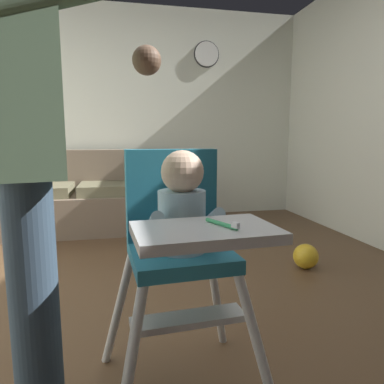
{
  "coord_description": "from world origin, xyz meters",
  "views": [
    {
      "loc": [
        -0.08,
        -1.88,
        0.98
      ],
      "look_at": [
        0.19,
        -0.6,
        0.78
      ],
      "focal_mm": 32.4,
      "sensor_mm": 36.0,
      "label": 1
    }
  ],
  "objects_px": {
    "high_chair": "(180,228)",
    "wall_clock": "(206,54)",
    "adult_standing": "(26,149)",
    "toy_ball_second": "(306,256)",
    "couch": "(78,199)"
  },
  "relations": [
    {
      "from": "wall_clock",
      "to": "toy_ball_second",
      "type": "bearing_deg",
      "value": -82.71
    },
    {
      "from": "adult_standing",
      "to": "toy_ball_second",
      "type": "bearing_deg",
      "value": 23.36
    },
    {
      "from": "high_chair",
      "to": "adult_standing",
      "type": "xyz_separation_m",
      "value": [
        -0.48,
        -0.11,
        0.29
      ]
    },
    {
      "from": "couch",
      "to": "high_chair",
      "type": "xyz_separation_m",
      "value": [
        0.67,
        -2.72,
        0.33
      ]
    },
    {
      "from": "high_chair",
      "to": "wall_clock",
      "type": "height_order",
      "value": "wall_clock"
    },
    {
      "from": "adult_standing",
      "to": "toy_ball_second",
      "type": "height_order",
      "value": "adult_standing"
    },
    {
      "from": "high_chair",
      "to": "couch",
      "type": "bearing_deg",
      "value": -170.04
    },
    {
      "from": "couch",
      "to": "wall_clock",
      "type": "height_order",
      "value": "wall_clock"
    },
    {
      "from": "adult_standing",
      "to": "wall_clock",
      "type": "distance_m",
      "value": 3.74
    },
    {
      "from": "high_chair",
      "to": "toy_ball_second",
      "type": "xyz_separation_m",
      "value": [
        1.16,
        1.1,
        -0.56
      ]
    },
    {
      "from": "couch",
      "to": "adult_standing",
      "type": "bearing_deg",
      "value": 3.86
    },
    {
      "from": "toy_ball_second",
      "to": "wall_clock",
      "type": "relative_size",
      "value": 0.59
    },
    {
      "from": "couch",
      "to": "toy_ball_second",
      "type": "height_order",
      "value": "couch"
    },
    {
      "from": "toy_ball_second",
      "to": "high_chair",
      "type": "bearing_deg",
      "value": -136.6
    },
    {
      "from": "couch",
      "to": "adult_standing",
      "type": "relative_size",
      "value": 1.24
    }
  ]
}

